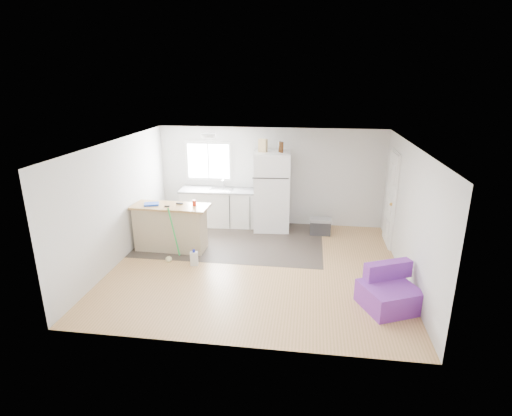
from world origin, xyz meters
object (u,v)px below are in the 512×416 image
Objects in this scene: cooler at (320,226)px; bottle_left at (282,147)px; cleaner_jug at (194,258)px; bottle_right at (280,147)px; peninsula at (171,227)px; blue_tray at (151,204)px; refrigerator at (272,191)px; kitchen_cabinets at (222,207)px; red_cup at (194,203)px; mop at (170,250)px; purple_seat at (389,293)px; cardboard_box at (263,146)px.

bottle_left is at bearing 171.15° from cooler.
cleaner_jug is 1.32× the size of bottle_right.
cleaner_jug is at bearing -43.14° from peninsula.
blue_tray is at bearing -174.78° from peninsula.
refrigerator is 1.09m from bottle_left.
kitchen_cabinets is at bearing 174.48° from bottle_left.
peninsula reaches higher than cleaner_jug.
peninsula is 0.86× the size of refrigerator.
refrigerator is 1.08m from bottle_right.
red_cup is 2.42m from bottle_left.
mop is at bearing -118.47° from red_cup.
kitchen_cabinets is 2.07m from blue_tray.
red_cup is at bearing -137.80° from bottle_right.
peninsula is 0.67m from mop.
mop is 3.85× the size of blue_tray.
peninsula is at bearing -157.05° from cooler.
bottle_left reaches higher than purple_seat.
bottle_right reaches higher than red_cup.
cardboard_box is at bearing 68.39° from mop.
cardboard_box reaches higher than bottle_right.
red_cup is at bearing -153.93° from cooler.
red_cup is (-0.23, -1.57, 0.58)m from kitchen_cabinets.
kitchen_cabinets is 2.10m from bottle_right.
mop is at bearing 139.99° from purple_seat.
peninsula is at bearing -146.44° from bottle_left.
kitchen_cabinets is at bearing 171.25° from refrigerator.
bottle_right reaches higher than refrigerator.
bottle_right is (-1.01, 0.22, 1.82)m from cooler.
cardboard_box is (-2.43, 3.22, 1.79)m from purple_seat.
peninsula is 0.63m from blue_tray.
kitchen_cabinets is 2.34m from cleaner_jug.
refrigerator is 7.54× the size of bottle_left.
kitchen_cabinets reaches higher than cleaner_jug.
blue_tray is at bearing 150.23° from mop.
purple_seat is at bearing -46.92° from kitchen_cabinets.
refrigerator reaches higher than cleaner_jug.
cooler is 4.21× the size of red_cup.
cardboard_box is at bearing 42.02° from peninsula.
blue_tray reaches higher than cooler.
cleaner_jug is at bearing -32.19° from blue_tray.
cleaner_jug is at bearing -94.43° from kitchen_cabinets.
cooler is 1.68× the size of cardboard_box.
purple_seat is 4.23m from bottle_right.
peninsula is at bearing -174.93° from red_cup.
refrigerator is at bearing 166.81° from bottle_left.
blue_tray reaches higher than purple_seat.
cleaner_jug is 1.54m from blue_tray.
refrigerator is at bearing 5.14° from cardboard_box.
red_cup is 0.40× the size of blue_tray.
cooler is 3.20m from cleaner_jug.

